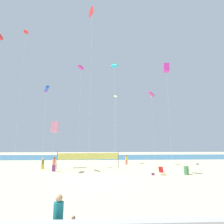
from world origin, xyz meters
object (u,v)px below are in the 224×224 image
at_px(kite_magenta_inflatable, 81,68).
at_px(kite_red_delta, 92,13).
at_px(kite_white_diamond, 116,99).
at_px(kite_red_diamond, 26,34).
at_px(folding_beach_chair, 161,171).
at_px(mother_figure, 58,216).
at_px(kite_blue_tube, 46,89).
at_px(beachgoer_mustard_shirt, 126,159).
at_px(kite_cyan_inflatable, 114,66).
at_px(kite_magenta_box, 166,68).
at_px(kite_pink_box, 55,127).
at_px(trash_barrel, 186,170).
at_px(kite_magenta_tube, 151,94).
at_px(beachgoer_coral_shirt, 54,163).
at_px(volleyball_net, 89,157).
at_px(beachgoer_olive_shirt, 43,163).
at_px(beach_handbag, 153,174).

bearing_deg(kite_magenta_inflatable, kite_red_delta, -76.21).
xyz_separation_m(kite_white_diamond, kite_red_diamond, (-14.00, 4.92, 11.82)).
height_order(folding_beach_chair, kite_magenta_inflatable, kite_magenta_inflatable).
height_order(mother_figure, kite_blue_tube, kite_blue_tube).
height_order(beachgoer_mustard_shirt, kite_blue_tube, kite_blue_tube).
bearing_deg(kite_cyan_inflatable, kite_blue_tube, -149.64).
xyz_separation_m(kite_magenta_box, kite_red_diamond, (-24.60, -5.43, 2.80)).
bearing_deg(kite_pink_box, kite_red_diamond, -171.73).
relative_size(trash_barrel, kite_magenta_tube, 0.08).
relative_size(kite_white_diamond, kite_cyan_inflatable, 0.54).
distance_m(beachgoer_mustard_shirt, kite_blue_tube, 17.35).
xyz_separation_m(folding_beach_chair, kite_red_diamond, (-19.21, 5.45, 20.38)).
xyz_separation_m(beachgoer_coral_shirt, kite_magenta_inflatable, (2.01, 7.58, 16.69)).
distance_m(kite_magenta_inflatable, kite_blue_tube, 10.93).
bearing_deg(kite_magenta_box, kite_red_delta, -140.41).
xyz_separation_m(volleyball_net, kite_pink_box, (-5.23, 0.51, 4.38)).
distance_m(folding_beach_chair, kite_red_delta, 21.53).
relative_size(volleyball_net, kite_red_diamond, 0.41).
xyz_separation_m(beachgoer_mustard_shirt, kite_pink_box, (-11.37, -4.35, 5.16)).
height_order(folding_beach_chair, kite_red_delta, kite_red_delta).
height_order(beachgoer_olive_shirt, kite_red_delta, kite_red_delta).
bearing_deg(kite_pink_box, kite_cyan_inflatable, 14.85).
bearing_deg(kite_magenta_inflatable, beachgoer_olive_shirt, -127.27).
height_order(mother_figure, kite_red_delta, kite_red_delta).
bearing_deg(beach_handbag, beachgoer_coral_shirt, 163.89).
bearing_deg(kite_white_diamond, folding_beach_chair, -5.72).
distance_m(mother_figure, kite_pink_box, 21.42).
bearing_deg(beachgoer_mustard_shirt, kite_cyan_inflatable, -54.62).
relative_size(beachgoer_coral_shirt, kite_pink_box, 0.27).
height_order(beachgoer_olive_shirt, kite_white_diamond, kite_white_diamond).
bearing_deg(volleyball_net, kite_magenta_inflatable, 113.78).
bearing_deg(volleyball_net, mother_figure, -88.66).
height_order(kite_magenta_tube, kite_red_delta, kite_red_delta).
distance_m(folding_beach_chair, beach_handbag, 1.15).
bearing_deg(beachgoer_olive_shirt, kite_red_diamond, -149.12).
xyz_separation_m(beachgoer_coral_shirt, kite_red_diamond, (-6.16, 2.27, 19.85)).
distance_m(beachgoer_olive_shirt, trash_barrel, 18.87).
height_order(beach_handbag, kite_magenta_inflatable, kite_magenta_inflatable).
relative_size(kite_magenta_inflatable, kite_pink_box, 2.67).
distance_m(beachgoer_mustard_shirt, volleyball_net, 7.88).
xyz_separation_m(volleyball_net, kite_magenta_tube, (10.78, 4.13, 10.75)).
distance_m(beach_handbag, kite_blue_tube, 17.59).
bearing_deg(folding_beach_chair, kite_blue_tube, 134.40).
bearing_deg(volleyball_net, kite_white_diamond, -55.20).
bearing_deg(beachgoer_mustard_shirt, beachgoer_olive_shirt, -73.08).
xyz_separation_m(kite_magenta_tube, kite_pink_box, (-16.01, -3.62, -6.37)).
distance_m(kite_magenta_inflatable, kite_magenta_tube, 14.08).
xyz_separation_m(kite_red_delta, kite_cyan_inflatable, (3.43, 9.06, -3.15)).
relative_size(beachgoer_coral_shirt, kite_magenta_tube, 0.15).
bearing_deg(beachgoer_olive_shirt, kite_red_delta, -7.22).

